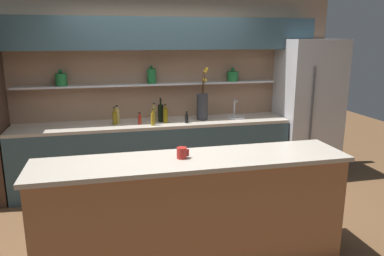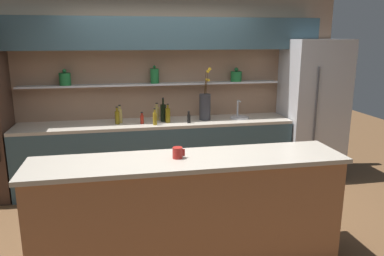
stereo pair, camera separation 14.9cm
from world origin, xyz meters
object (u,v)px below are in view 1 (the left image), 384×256
Objects in this scene: bottle_sauce_7 at (187,118)px; bottle_oil_3 at (153,119)px; refrigerator at (308,109)px; sink_fixture at (236,116)px; bottle_oil_4 at (166,115)px; coffee_mug at (182,153)px; flower_vase at (202,106)px; bottle_spirit_2 at (117,116)px; bottle_oil_0 at (115,118)px; bottle_spirit_6 at (154,113)px; bottle_wine_5 at (161,113)px; bottle_sauce_1 at (140,119)px.

bottle_oil_3 is at bearing -176.55° from bottle_sauce_7.
refrigerator is 1.10m from sink_fixture.
sink_fixture is at bearing 5.09° from bottle_oil_4.
coffee_mug is (0.03, -1.73, 0.06)m from bottle_oil_3.
bottle_oil_3 is at bearing -165.25° from flower_vase.
bottle_oil_4 is at bearing 28.52° from bottle_oil_3.
bottle_spirit_2 reaches higher than bottle_sauce_7.
flower_vase reaches higher than bottle_sauce_7.
refrigerator reaches higher than bottle_oil_0.
bottle_spirit_2 is at bearing -172.60° from bottle_spirit_6.
refrigerator is 6.18× the size of bottle_wine_5.
bottle_sauce_1 is (-2.48, -0.05, -0.02)m from refrigerator.
bottle_oil_0 is 0.62m from bottle_wine_5.
bottle_oil_3 is at bearing -30.59° from bottle_sauce_1.
bottle_sauce_7 is (0.62, -0.07, 0.00)m from bottle_sauce_1.
bottle_spirit_2 is (0.04, 0.08, 0.01)m from bottle_oil_0.
refrigerator is 9.04× the size of bottle_oil_3.
bottle_oil_3 is 0.87× the size of bottle_oil_4.
bottle_oil_0 reaches higher than bottle_oil_3.
coffee_mug reaches higher than bottle_sauce_7.
refrigerator is at bearing 39.35° from coffee_mug.
bottle_spirit_2 is at bearing 178.09° from flower_vase.
bottle_sauce_7 is at bearing -167.83° from sink_fixture.
flower_vase is at bearing 5.98° from bottle_sauce_1.
bottle_oil_4 is at bearing -178.84° from refrigerator.
bottle_spirit_2 is 0.74× the size of bottle_wine_5.
flower_vase reaches higher than bottle_spirit_2.
sink_fixture is at bearing 1.46° from bottle_oil_0.
bottle_oil_3 is at bearing -151.48° from bottle_oil_4.
flower_vase is 4.47× the size of bottle_sauce_1.
flower_vase reaches higher than bottle_spirit_6.
coffee_mug is (0.48, -1.96, 0.05)m from bottle_spirit_2.
flower_vase is (-1.60, 0.05, 0.11)m from refrigerator.
bottle_oil_3 is (-1.22, -0.19, 0.06)m from sink_fixture.
coffee_mug is (0.19, -1.83, 0.08)m from bottle_sauce_1.
bottle_oil_3 reaches higher than bottle_sauce_7.
flower_vase reaches higher than sink_fixture.
flower_vase is 4.45× the size of bottle_sauce_7.
bottle_oil_0 is at bearing -165.08° from bottle_spirit_6.
refrigerator reaches higher than bottle_oil_4.
bottle_oil_0 is at bearing 162.97° from bottle_oil_3.
bottle_spirit_2 is 0.58m from bottle_wine_5.
bottle_oil_0 is at bearing -175.78° from bottle_wine_5.
sink_fixture is 2.27m from coffee_mug.
bottle_oil_0 is at bearing 170.79° from bottle_sauce_1.
bottle_sauce_1 is 0.67× the size of bottle_spirit_6.
bottle_sauce_1 is at bearing 149.41° from bottle_oil_3.
bottle_sauce_1 is at bearing -174.02° from flower_vase.
bottle_oil_0 is at bearing -178.10° from flower_vase.
bottle_spirit_2 is 0.93m from bottle_sauce_7.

